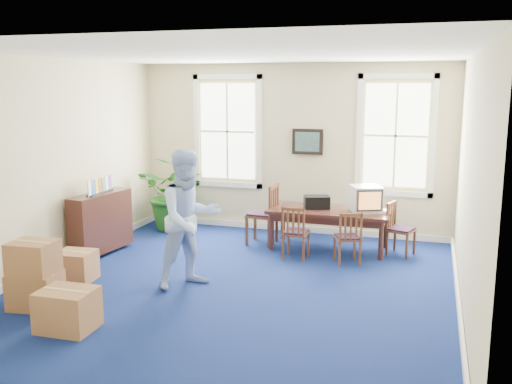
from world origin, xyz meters
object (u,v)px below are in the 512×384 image
(crt_tv, at_px, (366,199))
(chair_near_left, at_px, (296,232))
(credenza, at_px, (101,226))
(conference_table, at_px, (329,229))
(man, at_px, (189,219))
(potted_plant, at_px, (175,193))
(cardboard_boxes, at_px, (55,272))

(crt_tv, height_order, chair_near_left, crt_tv)
(chair_near_left, bearing_deg, credenza, 14.53)
(conference_table, distance_m, crt_tv, 0.83)
(man, bearing_deg, potted_plant, 67.94)
(chair_near_left, bearing_deg, man, 58.07)
(crt_tv, distance_m, potted_plant, 3.73)
(potted_plant, bearing_deg, credenza, -104.55)
(credenza, bearing_deg, man, -17.69)
(potted_plant, distance_m, cardboard_boxes, 4.06)
(potted_plant, height_order, cardboard_boxes, potted_plant)
(chair_near_left, relative_size, man, 0.46)
(conference_table, bearing_deg, crt_tv, 5.30)
(conference_table, distance_m, potted_plant, 3.15)
(chair_near_left, xyz_separation_m, cardboard_boxes, (-2.46, -2.91, 0.01))
(crt_tv, height_order, cardboard_boxes, crt_tv)
(crt_tv, bearing_deg, conference_table, 162.00)
(chair_near_left, relative_size, potted_plant, 0.61)
(conference_table, bearing_deg, credenza, -157.39)
(chair_near_left, height_order, cardboard_boxes, cardboard_boxes)
(potted_plant, bearing_deg, conference_table, -8.09)
(man, distance_m, cardboard_boxes, 1.87)
(crt_tv, relative_size, chair_near_left, 0.59)
(man, relative_size, credenza, 1.56)
(chair_near_left, distance_m, cardboard_boxes, 3.81)
(chair_near_left, bearing_deg, conference_table, -119.41)
(chair_near_left, bearing_deg, potted_plant, -21.45)
(crt_tv, relative_size, potted_plant, 0.35)
(crt_tv, distance_m, chair_near_left, 1.35)
(crt_tv, xyz_separation_m, potted_plant, (-3.70, 0.39, -0.18))
(man, bearing_deg, cardboard_boxes, 171.36)
(man, height_order, potted_plant, man)
(man, xyz_separation_m, cardboard_boxes, (-1.34, -1.21, -0.51))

